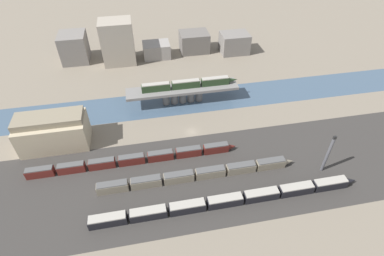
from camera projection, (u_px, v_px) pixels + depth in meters
ground_plane at (191, 132)px, 123.04m from camera, size 400.00×400.00×0.00m
railbed_yard at (204, 176)px, 105.15m from camera, size 280.00×42.00×0.01m
river_water at (183, 102)px, 139.09m from camera, size 320.00×19.23×0.01m
bridge at (182, 92)px, 135.45m from camera, size 50.33×8.93×7.61m
train_on_bridge at (189, 84)px, 133.43m from camera, size 43.78×2.60×3.60m
train_yard_near at (229, 200)px, 95.35m from camera, size 88.49×3.20×3.44m
train_yard_mid at (198, 174)px, 103.36m from camera, size 69.53×2.89×3.66m
train_yard_far at (135, 159)px, 108.77m from camera, size 75.89×2.61×3.67m
warehouse_building at (53, 131)px, 113.19m from camera, size 24.98×13.20×13.94m
signal_tower at (328, 154)px, 102.21m from camera, size 1.06×1.06×16.19m
city_block_far_left at (74, 47)px, 164.80m from camera, size 14.08×15.50×15.40m
city_block_left at (118, 42)px, 160.75m from camera, size 17.08×13.42×23.38m
city_block_center at (157, 50)px, 170.45m from camera, size 14.94×11.63×8.14m
city_block_right at (194, 42)px, 175.29m from camera, size 16.35×13.39×11.11m
city_block_far_right at (234, 43)px, 173.91m from camera, size 15.90×12.53×11.23m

